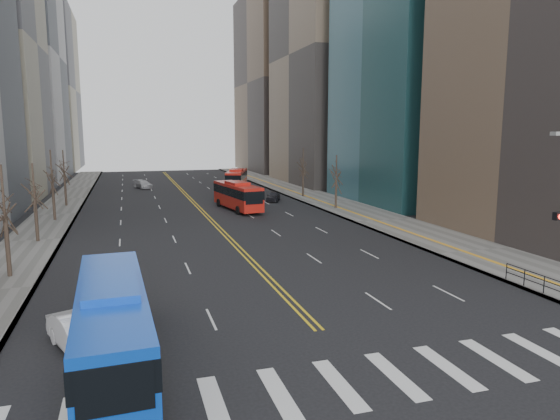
# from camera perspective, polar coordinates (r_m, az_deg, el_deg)

# --- Properties ---
(ground) EXTENTS (220.00, 220.00, 0.00)m
(ground) POSITION_cam_1_polar(r_m,az_deg,el_deg) (20.41, 10.00, -18.57)
(ground) COLOR black
(sidewalk_right) EXTENTS (7.00, 130.00, 0.15)m
(sidewalk_right) POSITION_cam_1_polar(r_m,az_deg,el_deg) (66.98, 5.86, 0.86)
(sidewalk_right) COLOR #65635E
(sidewalk_right) RESTS_ON ground
(sidewalk_left) EXTENTS (5.00, 130.00, 0.15)m
(sidewalk_left) POSITION_cam_1_polar(r_m,az_deg,el_deg) (62.27, -24.33, -0.49)
(sidewalk_left) COLOR #65635E
(sidewalk_left) RESTS_ON ground
(crosswalk) EXTENTS (26.70, 4.00, 0.01)m
(crosswalk) POSITION_cam_1_polar(r_m,az_deg,el_deg) (20.41, 10.00, -18.55)
(crosswalk) COLOR silver
(crosswalk) RESTS_ON ground
(centerline) EXTENTS (0.55, 100.00, 0.01)m
(centerline) POSITION_cam_1_polar(r_m,az_deg,el_deg) (72.15, -10.25, 1.29)
(centerline) COLOR gold
(centerline) RESTS_ON ground
(office_towers) EXTENTS (83.00, 134.00, 58.00)m
(office_towers) POSITION_cam_1_polar(r_m,az_deg,el_deg) (86.22, -11.77, 18.42)
(office_towers) COLOR #9B9B9E
(office_towers) RESTS_ON ground
(pedestrian_railing) EXTENTS (0.06, 6.06, 1.02)m
(pedestrian_railing) POSITION_cam_1_polar(r_m,az_deg,el_deg) (32.81, 27.96, -7.27)
(pedestrian_railing) COLOR black
(pedestrian_railing) RESTS_ON sidewalk_right
(street_trees) EXTENTS (35.20, 47.20, 7.60)m
(street_trees) POSITION_cam_1_polar(r_m,az_deg,el_deg) (50.81, -15.64, 3.48)
(street_trees) COLOR #32261E
(street_trees) RESTS_ON ground
(blue_bus) EXTENTS (3.17, 12.38, 3.57)m
(blue_bus) POSITION_cam_1_polar(r_m,az_deg,el_deg) (21.41, -18.60, -12.07)
(blue_bus) COLOR #0C3FB8
(blue_bus) RESTS_ON ground
(red_bus_near) EXTENTS (4.05, 11.08, 3.45)m
(red_bus_near) POSITION_cam_1_polar(r_m,az_deg,el_deg) (60.87, -4.90, 1.82)
(red_bus_near) COLOR #B51B13
(red_bus_near) RESTS_ON ground
(red_bus_far) EXTENTS (5.77, 10.99, 3.42)m
(red_bus_far) POSITION_cam_1_polar(r_m,az_deg,el_deg) (82.70, -4.97, 3.67)
(red_bus_far) COLOR #B51B13
(red_bus_far) RESTS_ON ground
(car_white) EXTENTS (3.39, 5.05, 1.57)m
(car_white) POSITION_cam_1_polar(r_m,az_deg,el_deg) (23.75, -21.75, -12.94)
(car_white) COLOR white
(car_white) RESTS_ON ground
(car_dark_mid) EXTENTS (3.07, 4.31, 1.36)m
(car_dark_mid) POSITION_cam_1_polar(r_m,az_deg,el_deg) (68.39, -0.78, 1.58)
(car_dark_mid) COLOR black
(car_dark_mid) RESTS_ON ground
(car_silver) EXTENTS (3.46, 5.13, 1.38)m
(car_silver) POSITION_cam_1_polar(r_m,az_deg,el_deg) (87.29, -15.40, 2.86)
(car_silver) COLOR #98989D
(car_silver) RESTS_ON ground
(car_dark_far) EXTENTS (2.64, 4.46, 1.16)m
(car_dark_far) POSITION_cam_1_polar(r_m,az_deg,el_deg) (99.18, -4.87, 3.77)
(car_dark_far) COLOR black
(car_dark_far) RESTS_ON ground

